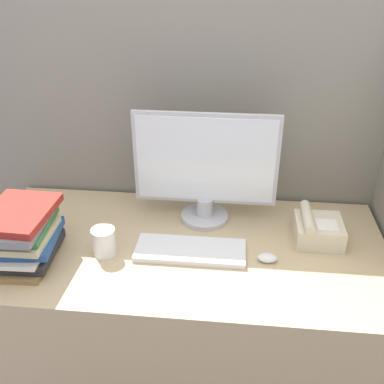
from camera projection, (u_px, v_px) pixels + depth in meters
cubicle_panel_rear at (193, 182)px, 1.94m from camera, size 1.87×0.04×1.59m
desk at (183, 321)px, 1.80m from camera, size 1.47×0.72×0.75m
monitor at (205, 170)px, 1.67m from camera, size 0.54×0.19×0.44m
keyboard at (190, 250)px, 1.58m from camera, size 0.39×0.15×0.02m
mouse at (267, 258)px, 1.53m from camera, size 0.07×0.04×0.03m
coffee_cup at (104, 242)px, 1.55m from camera, size 0.08×0.08×0.10m
book_stack at (21, 234)px, 1.50m from camera, size 0.25×0.30×0.20m
desk_telephone at (317, 229)px, 1.63m from camera, size 0.17×0.18×0.11m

